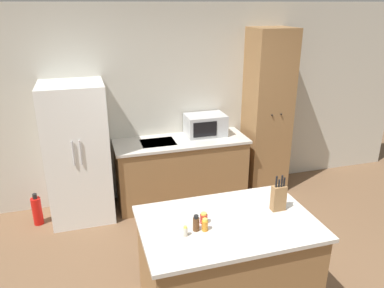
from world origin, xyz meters
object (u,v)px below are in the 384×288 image
at_px(knife_block, 279,197).
at_px(spice_bottle_short_red, 196,223).
at_px(spice_bottle_amber_oil, 185,231).
at_px(spice_bottle_green_herb, 204,218).
at_px(fire_extinguisher, 37,211).
at_px(pantry_cabinet, 267,113).
at_px(spice_bottle_tall_dark, 205,225).
at_px(refrigerator, 78,153).
at_px(microwave, 205,125).

height_order(knife_block, spice_bottle_short_red, knife_block).
relative_size(spice_bottle_amber_oil, spice_bottle_green_herb, 0.93).
relative_size(spice_bottle_amber_oil, fire_extinguisher, 0.21).
distance_m(pantry_cabinet, spice_bottle_green_herb, 2.59).
bearing_deg(spice_bottle_tall_dark, spice_bottle_amber_oil, -170.32).
relative_size(refrigerator, spice_bottle_tall_dark, 16.33).
distance_m(spice_bottle_tall_dark, fire_extinguisher, 2.61).
xyz_separation_m(refrigerator, fire_extinguisher, (-0.56, -0.06, -0.68)).
distance_m(spice_bottle_amber_oil, spice_bottle_green_herb, 0.24).
bearing_deg(knife_block, refrigerator, 130.89).
height_order(pantry_cabinet, microwave, pantry_cabinet).
bearing_deg(spice_bottle_green_herb, spice_bottle_short_red, -137.21).
xyz_separation_m(microwave, fire_extinguisher, (-2.24, -0.19, -0.85)).
relative_size(knife_block, spice_bottle_tall_dark, 3.17).
bearing_deg(spice_bottle_short_red, spice_bottle_tall_dark, -17.30).
distance_m(refrigerator, fire_extinguisher, 0.88).
height_order(knife_block, spice_bottle_tall_dark, knife_block).
height_order(spice_bottle_green_herb, fire_extinguisher, spice_bottle_green_herb).
xyz_separation_m(refrigerator, microwave, (1.69, 0.13, 0.17)).
height_order(spice_bottle_short_red, spice_bottle_green_herb, spice_bottle_short_red).
bearing_deg(microwave, spice_bottle_amber_oil, -112.18).
distance_m(refrigerator, spice_bottle_green_herb, 2.18).
xyz_separation_m(knife_block, spice_bottle_tall_dark, (-0.71, -0.12, -0.07)).
height_order(pantry_cabinet, knife_block, pantry_cabinet).
distance_m(pantry_cabinet, knife_block, 2.21).
bearing_deg(spice_bottle_amber_oil, pantry_cabinet, 50.23).
bearing_deg(spice_bottle_short_red, fire_extinguisher, 126.30).
xyz_separation_m(microwave, knife_block, (-0.02, -2.06, -0.02)).
distance_m(spice_bottle_tall_dark, spice_bottle_short_red, 0.07).
bearing_deg(knife_block, spice_bottle_green_herb, -178.88).
relative_size(pantry_cabinet, spice_bottle_tall_dark, 21.64).
bearing_deg(spice_bottle_short_red, pantry_cabinet, 51.23).
bearing_deg(spice_bottle_amber_oil, spice_bottle_green_herb, 34.72).
bearing_deg(spice_bottle_tall_dark, fire_extinguisher, 127.25).
distance_m(refrigerator, spice_bottle_tall_dark, 2.26).
height_order(spice_bottle_amber_oil, spice_bottle_green_herb, spice_bottle_green_herb).
xyz_separation_m(knife_block, spice_bottle_amber_oil, (-0.88, -0.15, -0.08)).
xyz_separation_m(spice_bottle_tall_dark, spice_bottle_amber_oil, (-0.17, -0.03, -0.01)).
xyz_separation_m(knife_block, spice_bottle_green_herb, (-0.69, -0.01, -0.08)).
bearing_deg(spice_bottle_short_red, spice_bottle_amber_oil, -154.20).
relative_size(spice_bottle_tall_dark, fire_extinguisher, 0.25).
xyz_separation_m(pantry_cabinet, spice_bottle_amber_oil, (-1.79, -2.16, -0.22)).
bearing_deg(refrigerator, spice_bottle_green_herb, -63.16).
height_order(microwave, spice_bottle_amber_oil, microwave).
distance_m(pantry_cabinet, spice_bottle_tall_dark, 2.69).
bearing_deg(fire_extinguisher, spice_bottle_tall_dark, -52.75).
relative_size(pantry_cabinet, fire_extinguisher, 5.49).
distance_m(refrigerator, pantry_cabinet, 2.60).
height_order(spice_bottle_short_red, fire_extinguisher, spice_bottle_short_red).
bearing_deg(refrigerator, spice_bottle_short_red, -66.30).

